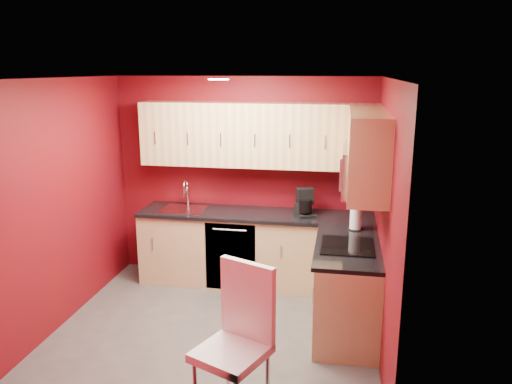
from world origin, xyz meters
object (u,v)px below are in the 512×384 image
(microwave, at_px, (363,171))
(coffee_maker, at_px, (306,203))
(sink, at_px, (184,206))
(dining_chair, at_px, (231,345))
(paper_towel, at_px, (356,216))
(napkin_holder, at_px, (302,209))

(microwave, distance_m, coffee_maker, 1.27)
(sink, distance_m, coffee_maker, 1.51)
(microwave, relative_size, dining_chair, 0.65)
(coffee_maker, xyz_separation_m, paper_towel, (0.56, -0.41, -0.02))
(microwave, relative_size, coffee_maker, 2.38)
(paper_towel, height_order, dining_chair, paper_towel)
(microwave, height_order, napkin_holder, microwave)
(paper_towel, bearing_deg, coffee_maker, 143.93)
(sink, relative_size, dining_chair, 0.44)
(sink, bearing_deg, coffee_maker, -1.49)
(dining_chair, bearing_deg, napkin_holder, 106.68)
(microwave, distance_m, sink, 2.43)
(microwave, relative_size, paper_towel, 2.64)
(microwave, bearing_deg, dining_chair, -124.16)
(napkin_holder, relative_size, paper_towel, 0.48)
(paper_towel, bearing_deg, dining_chair, -115.20)
(coffee_maker, distance_m, paper_towel, 0.69)
(napkin_holder, relative_size, dining_chair, 0.12)
(sink, distance_m, napkin_holder, 1.45)
(sink, distance_m, dining_chair, 2.69)
(sink, height_order, paper_towel, sink)
(microwave, distance_m, dining_chair, 2.00)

